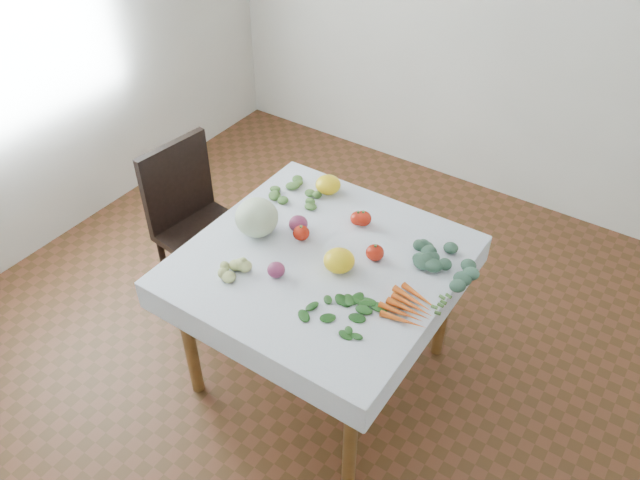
% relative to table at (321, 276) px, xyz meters
% --- Properties ---
extents(ground, '(4.00, 4.00, 0.00)m').
position_rel_table_xyz_m(ground, '(0.00, 0.00, -0.65)').
color(ground, brown).
extents(table, '(1.00, 1.00, 0.75)m').
position_rel_table_xyz_m(table, '(0.00, 0.00, 0.00)').
color(table, brown).
rests_on(table, ground).
extents(tablecloth, '(1.12, 1.12, 0.01)m').
position_rel_table_xyz_m(tablecloth, '(0.00, 0.00, 0.10)').
color(tablecloth, white).
rests_on(tablecloth, table).
extents(chair, '(0.47, 0.47, 0.94)m').
position_rel_table_xyz_m(chair, '(-0.89, 0.11, -0.12)').
color(chair, black).
rests_on(chair, ground).
extents(cabbage, '(0.24, 0.24, 0.18)m').
position_rel_table_xyz_m(cabbage, '(-0.34, -0.01, 0.19)').
color(cabbage, silver).
rests_on(cabbage, tablecloth).
extents(tomato_a, '(0.10, 0.10, 0.07)m').
position_rel_table_xyz_m(tomato_a, '(0.03, 0.31, 0.14)').
color(tomato_a, '#B01B0B').
rests_on(tomato_a, tablecloth).
extents(tomato_b, '(0.08, 0.08, 0.06)m').
position_rel_table_xyz_m(tomato_b, '(0.01, 0.30, 0.13)').
color(tomato_b, '#B01B0B').
rests_on(tomato_b, tablecloth).
extents(tomato_c, '(0.09, 0.09, 0.07)m').
position_rel_table_xyz_m(tomato_c, '(-0.15, 0.06, 0.14)').
color(tomato_c, '#B01B0B').
rests_on(tomato_c, tablecloth).
extents(tomato_d, '(0.11, 0.11, 0.07)m').
position_rel_table_xyz_m(tomato_d, '(0.20, 0.13, 0.14)').
color(tomato_d, '#B01B0B').
rests_on(tomato_d, tablecloth).
extents(heirloom_back, '(0.13, 0.13, 0.09)m').
position_rel_table_xyz_m(heirloom_back, '(-0.25, 0.43, 0.15)').
color(heirloom_back, yellow).
rests_on(heirloom_back, tablecloth).
extents(heirloom_front, '(0.16, 0.16, 0.09)m').
position_rel_table_xyz_m(heirloom_front, '(0.10, -0.01, 0.15)').
color(heirloom_front, yellow).
rests_on(heirloom_front, tablecloth).
extents(onion_a, '(0.11, 0.11, 0.07)m').
position_rel_table_xyz_m(onion_a, '(-0.20, 0.11, 0.14)').
color(onion_a, '#631C3E').
rests_on(onion_a, tablecloth).
extents(onion_b, '(0.09, 0.09, 0.07)m').
position_rel_table_xyz_m(onion_b, '(-0.10, -0.19, 0.13)').
color(onion_b, '#631C3E').
rests_on(onion_b, tablecloth).
extents(tomatillo_cluster, '(0.15, 0.11, 0.05)m').
position_rel_table_xyz_m(tomatillo_cluster, '(-0.25, -0.28, 0.13)').
color(tomatillo_cluster, '#B6C270').
rests_on(tomatillo_cluster, tablecloth).
extents(carrot_bunch, '(0.19, 0.22, 0.03)m').
position_rel_table_xyz_m(carrot_bunch, '(0.46, -0.06, 0.12)').
color(carrot_bunch, '#D35C17').
rests_on(carrot_bunch, tablecloth).
extents(kale_bunch, '(0.30, 0.28, 0.04)m').
position_rel_table_xyz_m(kale_bunch, '(0.44, 0.25, 0.12)').
color(kale_bunch, '#345641').
rests_on(kale_bunch, tablecloth).
extents(basil_bunch, '(0.29, 0.23, 0.01)m').
position_rel_table_xyz_m(basil_bunch, '(0.25, -0.22, 0.11)').
color(basil_bunch, '#21541A').
rests_on(basil_bunch, tablecloth).
extents(dill_bunch, '(0.28, 0.20, 0.03)m').
position_rel_table_xyz_m(dill_bunch, '(-0.36, 0.34, 0.12)').
color(dill_bunch, '#56893E').
rests_on(dill_bunch, tablecloth).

